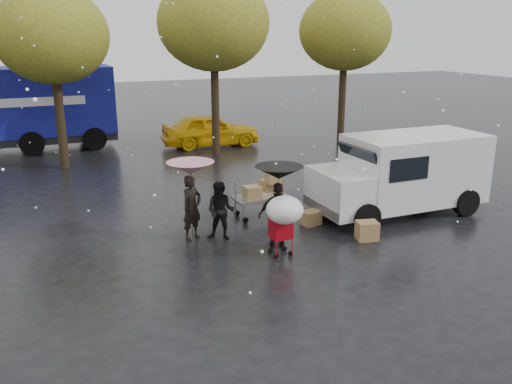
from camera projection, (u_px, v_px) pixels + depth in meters
name	position (u px, v px, depth m)	size (l,w,h in m)	color
ground	(254.00, 248.00, 12.87)	(90.00, 90.00, 0.00)	black
person_pink	(192.00, 208.00, 13.24)	(0.59, 0.39, 1.61)	black
person_middle	(221.00, 211.00, 13.23)	(0.71, 0.56, 1.47)	black
person_black	(278.00, 216.00, 12.71)	(0.93, 0.39, 1.59)	black
umbrella_pink	(190.00, 168.00, 12.95)	(1.15, 1.15, 1.96)	#4C4C4C
umbrella_black	(279.00, 173.00, 12.41)	(1.13, 1.13, 1.99)	#4C4C4C
vendor_cart	(264.00, 191.00, 14.87)	(1.52, 0.80, 1.27)	slate
shopping_cart	(284.00, 213.00, 12.05)	(0.84, 0.84, 1.46)	#A40912
white_van	(403.00, 172.00, 15.12)	(4.91, 2.18, 2.20)	silver
blue_truck	(19.00, 110.00, 22.83)	(8.30, 2.60, 3.50)	#0D0D68
box_ground_near	(367.00, 231.00, 13.35)	(0.51, 0.41, 0.46)	olive
box_ground_far	(311.00, 218.00, 14.39)	(0.48, 0.38, 0.38)	olive
yellow_taxi	(210.00, 130.00, 24.03)	(1.73, 4.29, 1.46)	#DBA50B
tree_row	(138.00, 29.00, 20.07)	(21.60, 4.40, 7.12)	black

